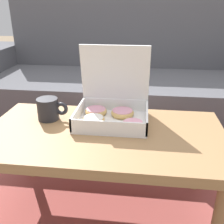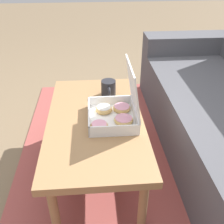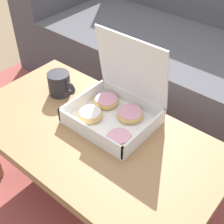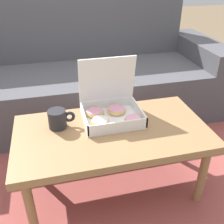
# 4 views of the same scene
# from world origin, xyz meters

# --- Properties ---
(ground_plane) EXTENTS (12.00, 12.00, 0.00)m
(ground_plane) POSITION_xyz_m (0.00, 0.00, 0.00)
(ground_plane) COLOR #756047
(area_rug) EXTENTS (2.42, 1.89, 0.01)m
(area_rug) POSITION_xyz_m (0.00, 0.30, 0.01)
(area_rug) COLOR #994742
(area_rug) RESTS_ON ground_plane
(coffee_table) EXTENTS (0.99, 0.53, 0.41)m
(coffee_table) POSITION_xyz_m (0.00, -0.12, 0.37)
(coffee_table) COLOR #997047
(coffee_table) RESTS_ON ground_plane
(pastry_box) EXTENTS (0.31, 0.26, 0.32)m
(pastry_box) POSITION_xyz_m (0.02, -0.01, 0.47)
(pastry_box) COLOR white
(pastry_box) RESTS_ON coffee_table
(coffee_mug) EXTENTS (0.14, 0.09, 0.10)m
(coffee_mug) POSITION_xyz_m (-0.26, -0.03, 0.46)
(coffee_mug) COLOR #232328
(coffee_mug) RESTS_ON coffee_table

